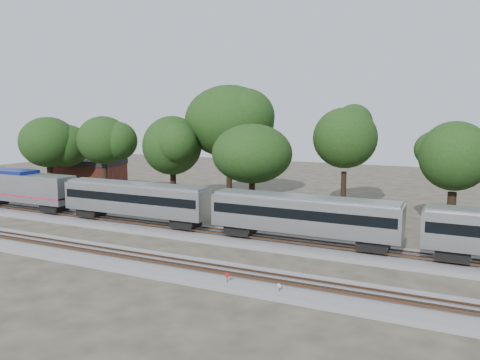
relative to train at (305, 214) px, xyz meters
The scene contains 15 objects.
ground 9.65m from the train, 138.82° to the right, with size 160.00×160.00×0.00m, color #383328.
track_far 7.48m from the train, behind, with size 160.00×5.00×0.73m.
track_near 12.49m from the train, 124.44° to the right, with size 160.00×5.00×0.73m.
train is the anchor object (origin of this frame).
switch_stand_red 12.00m from the train, 99.67° to the right, with size 0.34×0.11×1.10m.
switch_stand_white 12.06m from the train, 80.53° to the right, with size 0.28×0.15×0.94m.
switch_lever 11.68m from the train, 91.89° to the right, with size 0.50×0.30×0.30m, color #512D19.
brick_building 46.02m from the train, 156.33° to the left, with size 11.05×8.81×4.72m.
tree_0 45.00m from the train, 165.54° to the left, with size 8.03×8.03×11.32m.
tree_1 36.28m from the train, 160.01° to the left, with size 8.50×8.50×11.99m.
tree_2 26.95m from the train, 149.50° to the left, with size 7.98×7.98×11.26m.
tree_3 25.78m from the train, 132.61° to the left, with size 11.22×11.22×15.82m.
tree_4 14.81m from the train, 133.34° to the left, with size 7.60×7.60×10.72m.
tree_5 19.33m from the train, 92.21° to the left, with size 9.27×9.27×13.07m.
tree_6 17.20m from the train, 44.38° to the left, with size 8.05×8.05×11.35m.
Camera 1 is at (19.15, -33.63, 12.13)m, focal length 35.00 mm.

